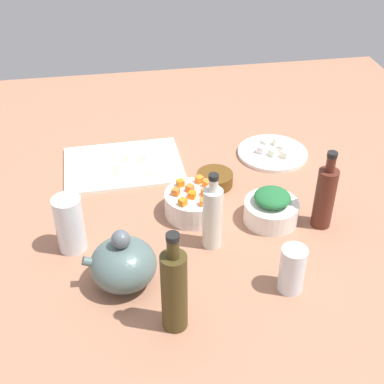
{
  "coord_description": "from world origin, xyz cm",
  "views": [
    {
      "loc": [
        18.88,
        113.13,
        90.44
      ],
      "look_at": [
        0.0,
        0.0,
        8.0
      ],
      "focal_mm": 49.57,
      "sensor_mm": 36.0,
      "label": 1
    }
  ],
  "objects_px": {
    "bottle_1": "(212,216)",
    "drinking_glass_0": "(292,269)",
    "bowl_small_side": "(215,179)",
    "bottle_0": "(325,196)",
    "drinking_glass_1": "(70,224)",
    "bowl_carrots": "(192,204)",
    "plate_tofu": "(272,153)",
    "cutting_board": "(123,165)",
    "bottle_2": "(174,290)",
    "bowl_greens": "(271,212)",
    "teapot": "(123,264)"
  },
  "relations": [
    {
      "from": "bottle_1",
      "to": "bottle_2",
      "type": "bearing_deg",
      "value": 62.08
    },
    {
      "from": "bowl_greens",
      "to": "bowl_small_side",
      "type": "distance_m",
      "value": 0.22
    },
    {
      "from": "plate_tofu",
      "to": "bowl_greens",
      "type": "height_order",
      "value": "bowl_greens"
    },
    {
      "from": "bottle_2",
      "to": "bottle_1",
      "type": "bearing_deg",
      "value": -117.92
    },
    {
      "from": "bowl_small_side",
      "to": "bottle_2",
      "type": "bearing_deg",
      "value": 69.4
    },
    {
      "from": "bowl_greens",
      "to": "bottle_2",
      "type": "bearing_deg",
      "value": 45.85
    },
    {
      "from": "bottle_0",
      "to": "drinking_glass_1",
      "type": "relative_size",
      "value": 1.49
    },
    {
      "from": "plate_tofu",
      "to": "teapot",
      "type": "distance_m",
      "value": 0.69
    },
    {
      "from": "drinking_glass_1",
      "to": "bowl_carrots",
      "type": "bearing_deg",
      "value": -164.59
    },
    {
      "from": "plate_tofu",
      "to": "bowl_small_side",
      "type": "distance_m",
      "value": 0.25
    },
    {
      "from": "bowl_greens",
      "to": "drinking_glass_0",
      "type": "distance_m",
      "value": 0.25
    },
    {
      "from": "bowl_small_side",
      "to": "bottle_0",
      "type": "height_order",
      "value": "bottle_0"
    },
    {
      "from": "bowl_greens",
      "to": "drinking_glass_0",
      "type": "bearing_deg",
      "value": 83.93
    },
    {
      "from": "cutting_board",
      "to": "bowl_carrots",
      "type": "distance_m",
      "value": 0.31
    },
    {
      "from": "bowl_greens",
      "to": "bowl_small_side",
      "type": "relative_size",
      "value": 1.36
    },
    {
      "from": "bottle_0",
      "to": "drinking_glass_1",
      "type": "bearing_deg",
      "value": -1.26
    },
    {
      "from": "cutting_board",
      "to": "plate_tofu",
      "type": "xyz_separation_m",
      "value": [
        -0.47,
        0.01,
        0.0
      ]
    },
    {
      "from": "cutting_board",
      "to": "drinking_glass_1",
      "type": "relative_size",
      "value": 2.39
    },
    {
      "from": "bottle_2",
      "to": "cutting_board",
      "type": "bearing_deg",
      "value": -83.58
    },
    {
      "from": "bowl_small_side",
      "to": "bottle_1",
      "type": "relative_size",
      "value": 0.5
    },
    {
      "from": "plate_tofu",
      "to": "bottle_0",
      "type": "xyz_separation_m",
      "value": [
        -0.02,
        0.35,
        0.08
      ]
    },
    {
      "from": "bottle_0",
      "to": "drinking_glass_1",
      "type": "height_order",
      "value": "bottle_0"
    },
    {
      "from": "bowl_greens",
      "to": "bowl_small_side",
      "type": "height_order",
      "value": "bowl_greens"
    },
    {
      "from": "teapot",
      "to": "drinking_glass_0",
      "type": "bearing_deg",
      "value": 167.99
    },
    {
      "from": "plate_tofu",
      "to": "teapot",
      "type": "relative_size",
      "value": 1.31
    },
    {
      "from": "plate_tofu",
      "to": "drinking_glass_1",
      "type": "height_order",
      "value": "drinking_glass_1"
    },
    {
      "from": "bowl_carrots",
      "to": "bottle_2",
      "type": "xyz_separation_m",
      "value": [
        0.1,
        0.37,
        0.07
      ]
    },
    {
      "from": "bowl_carrots",
      "to": "bottle_2",
      "type": "bearing_deg",
      "value": 75.1
    },
    {
      "from": "bowl_carrots",
      "to": "plate_tofu",
      "type": "bearing_deg",
      "value": -139.54
    },
    {
      "from": "bowl_carrots",
      "to": "bowl_small_side",
      "type": "xyz_separation_m",
      "value": [
        -0.09,
        -0.12,
        -0.01
      ]
    },
    {
      "from": "bottle_1",
      "to": "drinking_glass_1",
      "type": "distance_m",
      "value": 0.34
    },
    {
      "from": "bowl_greens",
      "to": "bottle_2",
      "type": "height_order",
      "value": "bottle_2"
    },
    {
      "from": "bottle_1",
      "to": "bottle_2",
      "type": "relative_size",
      "value": 0.85
    },
    {
      "from": "bottle_1",
      "to": "bottle_2",
      "type": "height_order",
      "value": "bottle_2"
    },
    {
      "from": "bowl_carrots",
      "to": "bottle_1",
      "type": "height_order",
      "value": "bottle_1"
    },
    {
      "from": "bowl_small_side",
      "to": "teapot",
      "type": "height_order",
      "value": "teapot"
    },
    {
      "from": "drinking_glass_0",
      "to": "bottle_2",
      "type": "bearing_deg",
      "value": 12.7
    },
    {
      "from": "bottle_1",
      "to": "drinking_glass_0",
      "type": "distance_m",
      "value": 0.23
    },
    {
      "from": "teapot",
      "to": "bottle_2",
      "type": "bearing_deg",
      "value": 124.78
    },
    {
      "from": "drinking_glass_0",
      "to": "teapot",
      "type": "bearing_deg",
      "value": -12.01
    },
    {
      "from": "bowl_small_side",
      "to": "bottle_0",
      "type": "distance_m",
      "value": 0.33
    },
    {
      "from": "plate_tofu",
      "to": "bottle_1",
      "type": "xyz_separation_m",
      "value": [
        0.27,
        0.38,
        0.08
      ]
    },
    {
      "from": "bowl_greens",
      "to": "drinking_glass_0",
      "type": "relative_size",
      "value": 1.24
    },
    {
      "from": "bowl_small_side",
      "to": "bottle_2",
      "type": "distance_m",
      "value": 0.53
    },
    {
      "from": "bowl_carrots",
      "to": "cutting_board",
      "type": "bearing_deg",
      "value": -57.37
    },
    {
      "from": "bowl_greens",
      "to": "drinking_glass_1",
      "type": "bearing_deg",
      "value": 2.65
    },
    {
      "from": "bottle_1",
      "to": "drinking_glass_0",
      "type": "relative_size",
      "value": 1.81
    },
    {
      "from": "bowl_carrots",
      "to": "drinking_glass_0",
      "type": "bearing_deg",
      "value": 119.34
    },
    {
      "from": "cutting_board",
      "to": "bowl_greens",
      "type": "bearing_deg",
      "value": 138.38
    },
    {
      "from": "bottle_0",
      "to": "bottle_2",
      "type": "xyz_separation_m",
      "value": [
        0.42,
        0.27,
        0.01
      ]
    }
  ]
}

